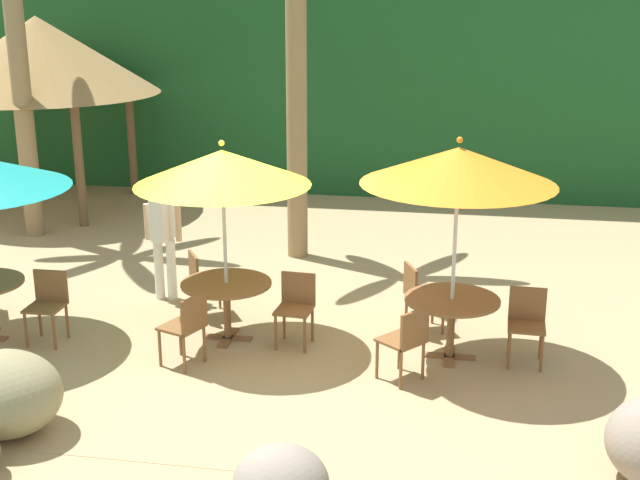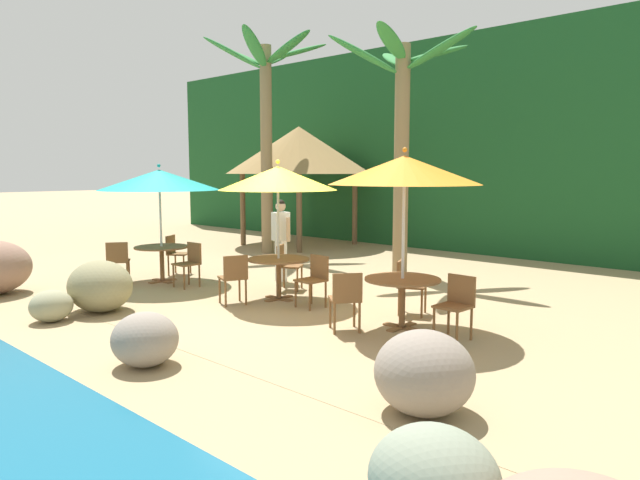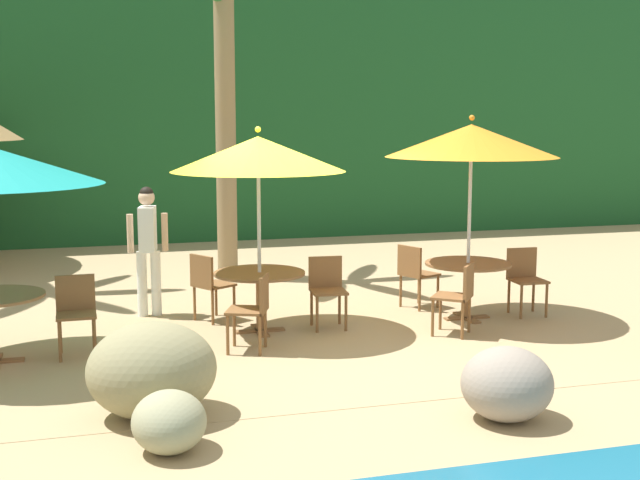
% 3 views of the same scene
% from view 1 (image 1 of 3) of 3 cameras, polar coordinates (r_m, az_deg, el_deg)
% --- Properties ---
extents(ground_plane, '(120.00, 120.00, 0.00)m').
position_cam_1_polar(ground_plane, '(10.29, -4.34, -7.36)').
color(ground_plane, tan).
extents(terrace_deck, '(18.00, 5.20, 0.01)m').
position_cam_1_polar(terrace_deck, '(10.29, -4.34, -7.34)').
color(terrace_deck, tan).
rests_on(terrace_deck, ground).
extents(foliage_backdrop, '(28.00, 2.40, 6.00)m').
position_cam_1_polar(foliage_backdrop, '(18.28, 2.45, 13.03)').
color(foliage_backdrop, '#194C23').
rests_on(foliage_backdrop, ground).
extents(rock_seawall, '(14.12, 3.05, 1.02)m').
position_cam_1_polar(rock_seawall, '(7.23, 6.52, -15.15)').
color(rock_seawall, gray).
rests_on(rock_seawall, ground).
extents(chair_teal_seaward, '(0.43, 0.43, 0.87)m').
position_cam_1_polar(chair_teal_seaward, '(10.85, -17.73, -3.90)').
color(chair_teal_seaward, brown).
rests_on(chair_teal_seaward, ground).
extents(umbrella_yellow, '(2.08, 2.08, 2.48)m').
position_cam_1_polar(umbrella_yellow, '(9.97, -6.55, 4.83)').
color(umbrella_yellow, silver).
rests_on(umbrella_yellow, ground).
extents(dining_table_yellow, '(1.10, 1.10, 0.74)m').
position_cam_1_polar(dining_table_yellow, '(10.40, -6.27, -3.48)').
color(dining_table_yellow, brown).
rests_on(dining_table_yellow, ground).
extents(chair_yellow_seaward, '(0.45, 0.46, 0.87)m').
position_cam_1_polar(chair_yellow_seaward, '(10.26, -1.61, -4.27)').
color(chair_yellow_seaward, brown).
rests_on(chair_yellow_seaward, ground).
extents(chair_yellow_inland, '(0.58, 0.58, 0.87)m').
position_cam_1_polar(chair_yellow_inland, '(11.19, -7.87, -2.61)').
color(chair_yellow_inland, brown).
rests_on(chair_yellow_inland, ground).
extents(chair_yellow_left, '(0.55, 0.55, 0.87)m').
position_cam_1_polar(chair_yellow_left, '(9.77, -8.87, -5.59)').
color(chair_yellow_left, brown).
rests_on(chair_yellow_left, ground).
extents(umbrella_orange, '(2.17, 2.17, 2.61)m').
position_cam_1_polar(umbrella_orange, '(9.47, 9.25, 4.92)').
color(umbrella_orange, silver).
rests_on(umbrella_orange, ground).
extents(dining_table_orange, '(1.10, 1.10, 0.74)m').
position_cam_1_polar(dining_table_orange, '(9.94, 8.80, -4.56)').
color(dining_table_orange, brown).
rests_on(dining_table_orange, ground).
extents(chair_orange_seaward, '(0.44, 0.45, 0.87)m').
position_cam_1_polar(chair_orange_seaward, '(10.06, 13.66, -5.21)').
color(chair_orange_seaward, brown).
rests_on(chair_orange_seaward, ground).
extents(chair_orange_inland, '(0.56, 0.56, 0.87)m').
position_cam_1_polar(chair_orange_inland, '(10.68, 6.60, -3.51)').
color(chair_orange_inland, brown).
rests_on(chair_orange_inland, ground).
extents(chair_orange_left, '(0.60, 0.59, 0.87)m').
position_cam_1_polar(chair_orange_left, '(9.33, 5.83, -6.59)').
color(chair_orange_left, brown).
rests_on(chair_orange_left, ground).
extents(palm_tree_second, '(3.01, 3.22, 5.14)m').
position_cam_1_polar(palm_tree_second, '(13.09, -1.52, 13.40)').
color(palm_tree_second, olive).
rests_on(palm_tree_second, ground).
extents(palapa_hut, '(4.46, 4.46, 3.63)m').
position_cam_1_polar(palapa_hut, '(17.11, -18.31, 11.62)').
color(palapa_hut, brown).
rests_on(palapa_hut, ground).
extents(waiter_in_white, '(0.52, 0.37, 1.70)m').
position_cam_1_polar(waiter_in_white, '(11.75, -10.45, 0.63)').
color(waiter_in_white, white).
rests_on(waiter_in_white, ground).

